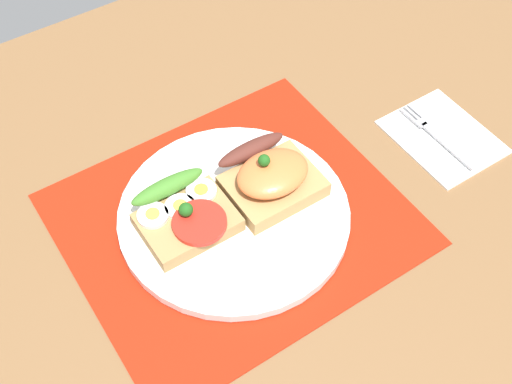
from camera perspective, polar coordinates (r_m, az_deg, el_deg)
ground_plane at (r=77.54cm, az=-1.85°, el=-3.07°), size 120.00×90.00×3.20cm
placemat at (r=76.11cm, az=-1.89°, el=-2.31°), size 37.02×32.57×0.30cm
plate at (r=75.51cm, az=-1.90°, el=-1.97°), size 26.38×26.38×1.21cm
sandwich_egg_tomato at (r=73.35cm, az=-6.14°, el=-1.95°), size 10.19×9.91×4.02cm
sandwich_salmon at (r=75.27cm, az=1.31°, el=1.25°), size 10.45×9.70×5.99cm
napkin at (r=87.37cm, az=15.75°, el=4.66°), size 11.07×13.49×0.60cm
fork at (r=86.67cm, az=15.16°, el=4.81°), size 1.62×12.64×0.32cm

